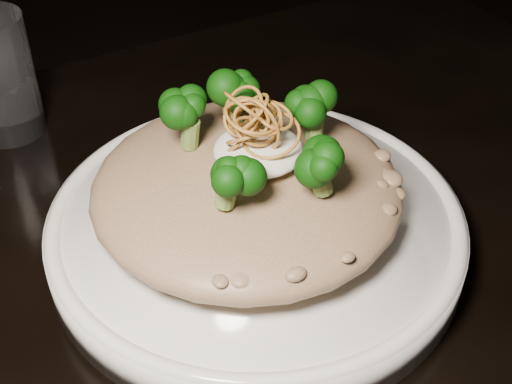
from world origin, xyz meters
TOP-DOWN VIEW (x-y plane):
  - plate at (0.09, 0.04)m, footprint 0.32×0.32m
  - risotto at (0.08, 0.04)m, footprint 0.23×0.23m
  - broccoli at (0.09, 0.04)m, footprint 0.14×0.14m
  - cheese at (0.09, 0.04)m, footprint 0.07×0.07m
  - shallots at (0.09, 0.04)m, footprint 0.06×0.06m

SIDE VIEW (x-z plane):
  - plate at x=0.09m, z-range 0.75..0.78m
  - risotto at x=0.08m, z-range 0.78..0.83m
  - cheese at x=0.09m, z-range 0.83..0.85m
  - broccoli at x=0.09m, z-range 0.83..0.88m
  - shallots at x=0.09m, z-range 0.85..0.89m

